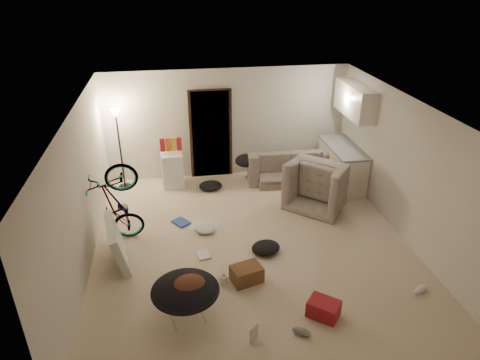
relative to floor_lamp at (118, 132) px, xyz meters
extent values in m
cube|color=beige|center=(2.40, -2.65, -1.32)|extent=(5.50, 6.00, 0.02)
cube|color=white|center=(2.40, -2.65, 1.20)|extent=(5.50, 6.00, 0.02)
cube|color=silver|center=(2.40, 0.36, -0.06)|extent=(5.50, 0.02, 2.50)
cube|color=silver|center=(2.40, -5.66, -0.06)|extent=(5.50, 0.02, 2.50)
cube|color=silver|center=(-0.36, -2.65, -0.06)|extent=(0.02, 6.00, 2.50)
cube|color=silver|center=(5.16, -2.65, -0.06)|extent=(0.02, 6.00, 2.50)
cube|color=black|center=(2.00, 0.32, -0.29)|extent=(0.85, 0.10, 2.04)
cube|color=black|center=(2.00, 0.29, -0.29)|extent=(0.97, 0.04, 2.10)
cylinder|color=black|center=(0.00, 0.00, -1.29)|extent=(0.28, 0.28, 0.03)
cylinder|color=black|center=(0.00, 0.00, -0.46)|extent=(0.04, 0.04, 1.70)
cone|color=#FFE0A5|center=(0.00, 0.00, 0.41)|extent=(0.24, 0.24, 0.18)
cube|color=silver|center=(4.83, -0.65, -0.87)|extent=(0.60, 1.50, 0.88)
cube|color=gray|center=(4.83, -0.65, -0.41)|extent=(0.64, 1.54, 0.04)
cube|color=silver|center=(4.96, -0.65, 0.64)|extent=(0.38, 1.40, 0.65)
imported|color=#39413A|center=(3.71, -0.20, -1.03)|extent=(1.92, 0.83, 0.55)
imported|color=#39413A|center=(4.13, -1.38, -0.93)|extent=(1.53, 1.52, 0.75)
imported|color=black|center=(0.10, -2.17, -0.88)|extent=(1.64, 0.76, 0.93)
imported|color=maroon|center=(1.95, -4.87, -1.30)|extent=(0.30, 0.30, 0.02)
cube|color=white|center=(1.08, -0.10, -0.92)|extent=(0.49, 0.49, 0.78)
cube|color=maroon|center=(0.91, -0.10, -0.31)|extent=(0.11, 0.08, 0.30)
cube|color=#CA5D19|center=(1.03, -0.10, -0.31)|extent=(0.11, 0.08, 0.30)
cube|color=gold|center=(1.15, -0.10, -0.31)|extent=(0.11, 0.09, 0.30)
cube|color=maroon|center=(1.27, -0.10, -0.31)|extent=(0.11, 0.09, 0.30)
cylinder|color=silver|center=(1.16, -4.25, -1.09)|extent=(0.62, 0.62, 0.44)
ellipsoid|color=black|center=(1.16, -4.25, -0.82)|extent=(0.88, 0.88, 0.37)
torus|color=black|center=(1.16, -4.25, -0.82)|extent=(0.94, 0.94, 0.07)
ellipsoid|color=#5A2E1F|center=(1.21, -4.28, -0.71)|extent=(0.57, 0.51, 0.22)
ellipsoid|color=black|center=(2.76, -0.20, -0.77)|extent=(0.61, 0.53, 0.28)
cube|color=silver|center=(0.10, -2.73, -0.95)|extent=(0.48, 1.10, 0.72)
cube|color=brown|center=(2.13, -3.61, -1.17)|extent=(0.54, 0.45, 0.27)
cube|color=maroon|center=(3.07, -4.53, -1.18)|extent=(0.53, 0.51, 0.25)
cylinder|color=beige|center=(1.77, -3.61, -1.24)|extent=(0.14, 0.14, 0.14)
cone|color=beige|center=(1.77, -3.61, -1.13)|extent=(0.08, 0.08, 0.06)
cube|color=silver|center=(1.63, -1.91, -1.30)|extent=(0.69, 0.64, 0.01)
cube|color=#2E48A8|center=(1.18, -1.74, -1.29)|extent=(0.38, 0.41, 0.03)
cube|color=silver|center=(1.51, -2.84, -1.29)|extent=(0.26, 0.32, 0.03)
ellipsoid|color=slate|center=(2.82, -0.10, -1.26)|extent=(0.22, 0.26, 0.09)
ellipsoid|color=slate|center=(2.67, -4.82, -1.26)|extent=(0.28, 0.23, 0.10)
ellipsoid|color=white|center=(4.70, -4.30, -1.25)|extent=(0.31, 0.24, 0.11)
ellipsoid|color=black|center=(2.60, -2.91, -1.23)|extent=(0.61, 0.56, 0.16)
ellipsoid|color=black|center=(1.89, -0.40, -1.23)|extent=(0.54, 0.48, 0.15)
ellipsoid|color=silver|center=(1.61, -2.09, -1.24)|extent=(0.53, 0.54, 0.13)
camera|label=1|loc=(1.16, -8.86, 3.14)|focal=32.00mm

